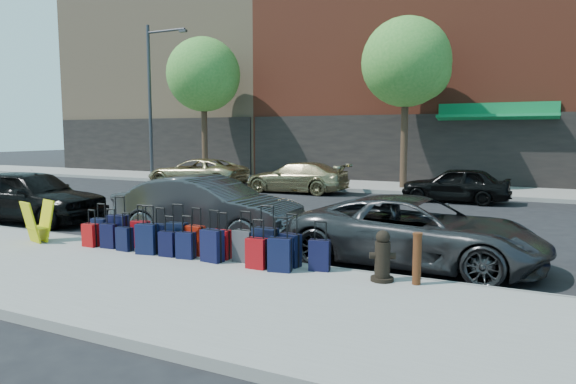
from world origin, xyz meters
The scene contains 39 objects.
ground centered at (0.00, 0.00, 0.00)m, with size 120.00×120.00×0.00m, color black.
sidewalk_near centered at (0.00, -6.50, 0.07)m, with size 60.00×4.00×0.15m, color gray.
sidewalk_far centered at (0.00, 10.00, 0.07)m, with size 60.00×4.00×0.15m, color gray.
curb_near centered at (0.00, -4.48, 0.07)m, with size 60.00×0.08×0.15m, color gray.
curb_far centered at (0.00, 7.98, 0.07)m, with size 60.00×0.08×0.15m, color gray.
building_left centered at (-16.00, 17.98, 7.98)m, with size 15.00×12.12×16.00m.
building_center centered at (0.00, 17.99, 9.98)m, with size 17.00×12.85×20.00m.
tree_left centered at (-9.86, 9.50, 5.41)m, with size 3.80×3.80×7.27m.
tree_center centered at (0.64, 9.50, 5.41)m, with size 3.80×3.80×7.27m.
streetlight centered at (-12.80, 8.80, 4.66)m, with size 2.59×0.18×8.00m.
suitcase_front_0 centered at (-2.57, -4.80, 0.42)m, with size 0.37×0.22×0.85m.
suitcase_front_1 centered at (-2.01, -4.84, 0.48)m, with size 0.44×0.25×1.04m.
suitcase_front_2 centered at (-1.47, -4.77, 0.43)m, with size 0.38×0.23×0.89m.
suitcase_front_3 centered at (-0.92, -4.83, 0.42)m, with size 0.38×0.23×0.87m.
suitcase_front_4 centered at (-0.47, -4.85, 0.46)m, with size 0.43×0.28×0.97m.
suitcase_front_5 centered at (-0.08, -4.79, 0.44)m, with size 0.40×0.24×0.92m.
suitcase_front_6 centered at (0.55, -4.83, 0.42)m, with size 0.37×0.21×0.88m.
suitcase_front_7 centered at (1.06, -4.84, 0.44)m, with size 0.40×0.24×0.94m.
suitcase_front_8 centered at (1.52, -4.85, 0.48)m, with size 0.45×0.26×1.07m.
suitcase_front_9 centered at (1.96, -4.75, 0.44)m, with size 0.42×0.28×0.94m.
suitcase_front_10 centered at (2.55, -4.79, 0.42)m, with size 0.38×0.26×0.86m.
suitcase_back_0 centered at (-2.47, -5.16, 0.39)m, with size 0.32×0.19×0.77m.
suitcase_back_1 centered at (-2.01, -5.08, 0.40)m, with size 0.36×0.23×0.81m.
suitcase_back_2 centered at (-1.55, -5.13, 0.39)m, with size 0.33×0.20×0.77m.
suitcase_back_3 centered at (-0.96, -5.15, 0.45)m, with size 0.44×0.30×0.95m.
suitcase_back_4 centered at (-0.46, -5.13, 0.39)m, with size 0.34×0.21×0.78m.
suitcase_back_5 centered at (-0.05, -5.11, 0.40)m, with size 0.36×0.24×0.81m.
suitcase_back_6 centered at (0.54, -5.09, 0.45)m, with size 0.42×0.27×0.96m.
suitcase_back_8 centered at (1.51, -5.14, 0.42)m, with size 0.36×0.21×0.86m.
suitcase_back_9 centered at (1.96, -5.13, 0.44)m, with size 0.43×0.30×0.93m.
fire_hydrant centered at (3.69, -4.92, 0.53)m, with size 0.42×0.37×0.82m.
bollard centered at (4.23, -4.87, 0.57)m, with size 0.15×0.15×0.82m.
display_rack centered at (-3.84, -5.34, 0.59)m, with size 0.63×0.66×0.89m.
car_near_0 centered at (-6.94, -3.16, 0.76)m, with size 1.79×4.44×1.51m, color black.
car_near_1 centered at (-1.08, -2.90, 0.75)m, with size 1.58×4.52×1.49m, color #333235.
car_near_2 centered at (3.84, -3.10, 0.66)m, with size 2.18×4.72×1.31m, color #353537.
car_far_0 centered at (-8.62, 6.92, 0.66)m, with size 2.20×4.78×1.33m, color tan.
car_far_1 centered at (-3.37, 6.74, 0.65)m, with size 1.82×4.47×1.30m, color #928459.
car_far_2 centered at (3.13, 6.55, 0.65)m, with size 1.53×3.80×1.29m, color black.
Camera 1 is at (5.89, -12.76, 2.50)m, focal length 32.00 mm.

